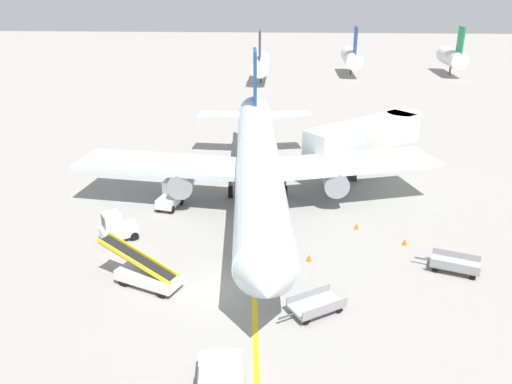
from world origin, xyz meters
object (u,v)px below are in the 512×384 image
object	(u,v)px
safety_cone_wingtip_left	(405,242)
safety_cone_wingtip_right	(357,226)
safety_cone_nose_right	(323,181)
belt_loader_forward_hold	(147,274)
baggage_tug_near_wing	(116,228)
ground_crew_marshaller	(274,239)
baggage_tug_by_cargo_door	(170,196)
jet_bridge	(372,134)
safety_cone_nose_left	(330,191)
pushback_tug	(220,384)
safety_cone_tail_area	(309,258)
baggage_cart_loaded	(455,264)
baggage_cart_empty_trailing	(316,305)
airliner	(258,163)

from	to	relation	value
safety_cone_wingtip_left	safety_cone_wingtip_right	bearing A→B (deg)	143.09
safety_cone_nose_right	safety_cone_wingtip_left	world-z (taller)	same
belt_loader_forward_hold	safety_cone_wingtip_left	world-z (taller)	belt_loader_forward_hold
baggage_tug_near_wing	ground_crew_marshaller	xyz separation A→B (m)	(10.61, -0.90, -0.02)
baggage_tug_by_cargo_door	safety_cone_wingtip_right	bearing A→B (deg)	-11.87
baggage_tug_near_wing	baggage_tug_by_cargo_door	distance (m)	6.11
safety_cone_wingtip_right	belt_loader_forward_hold	bearing A→B (deg)	-148.16
jet_bridge	ground_crew_marshaller	bearing A→B (deg)	-118.17
baggage_tug_by_cargo_door	safety_cone_nose_left	world-z (taller)	baggage_tug_by_cargo_door
ground_crew_marshaller	safety_cone_nose_left	distance (m)	10.92
pushback_tug	safety_cone_tail_area	size ratio (longest dim) A/B	8.58
baggage_cart_loaded	baggage_cart_empty_trailing	distance (m)	9.74
baggage_tug_near_wing	safety_cone_wingtip_right	size ratio (longest dim) A/B	6.17
pushback_tug	safety_cone_nose_left	size ratio (longest dim) A/B	8.58
jet_bridge	baggage_tug_near_wing	bearing A→B (deg)	-142.30
jet_bridge	baggage_cart_loaded	xyz separation A→B (m)	(2.60, -17.34, -3.07)
airliner	baggage_tug_by_cargo_door	size ratio (longest dim) A/B	13.47
belt_loader_forward_hold	safety_cone_wingtip_right	world-z (taller)	belt_loader_forward_hold
safety_cone_wingtip_right	safety_cone_tail_area	bearing A→B (deg)	-127.05
belt_loader_forward_hold	baggage_cart_empty_trailing	bearing A→B (deg)	-12.10
safety_cone_nose_left	safety_cone_tail_area	bearing A→B (deg)	-100.67
pushback_tug	safety_cone_wingtip_right	world-z (taller)	pushback_tug
belt_loader_forward_hold	safety_cone_wingtip_left	xyz separation A→B (m)	(15.83, 5.84, -0.56)
safety_cone_wingtip_left	safety_cone_tail_area	size ratio (longest dim) A/B	1.00
ground_crew_marshaller	safety_cone_wingtip_right	distance (m)	6.80
ground_crew_marshaller	safety_cone_tail_area	size ratio (longest dim) A/B	3.86
airliner	baggage_cart_loaded	distance (m)	15.75
safety_cone_nose_left	safety_cone_nose_right	world-z (taller)	same
baggage_tug_near_wing	baggage_cart_empty_trailing	xyz separation A→B (m)	(13.00, -7.40, -0.46)
jet_bridge	belt_loader_forward_hold	distance (m)	25.44
baggage_tug_by_cargo_door	baggage_cart_loaded	world-z (taller)	baggage_tug_by_cargo_door
airliner	safety_cone_wingtip_left	xyz separation A→B (m)	(10.10, -6.08, -3.20)
jet_bridge	baggage_tug_by_cargo_door	world-z (taller)	jet_bridge
jet_bridge	baggage_tug_by_cargo_door	xyz separation A→B (m)	(-16.49, -9.03, -2.62)
baggage_tug_by_cargo_door	safety_cone_wingtip_right	distance (m)	14.23
baggage_tug_near_wing	ground_crew_marshaller	size ratio (longest dim) A/B	1.60
airliner	belt_loader_forward_hold	bearing A→B (deg)	-115.68
safety_cone_wingtip_left	pushback_tug	bearing A→B (deg)	-126.22
jet_bridge	baggage_tug_near_wing	world-z (taller)	jet_bridge
baggage_tug_by_cargo_door	ground_crew_marshaller	world-z (taller)	baggage_tug_by_cargo_door
pushback_tug	safety_cone_wingtip_left	world-z (taller)	pushback_tug
pushback_tug	safety_cone_tail_area	xyz separation A→B (m)	(4.12, 11.93, -0.77)
belt_loader_forward_hold	pushback_tug	bearing A→B (deg)	-58.36
safety_cone_nose_right	airliner	bearing A→B (deg)	-138.90
baggage_cart_empty_trailing	safety_cone_nose_right	size ratio (longest dim) A/B	8.20
pushback_tug	belt_loader_forward_hold	distance (m)	10.07
pushback_tug	baggage_tug_near_wing	bearing A→B (deg)	122.03
baggage_tug_near_wing	safety_cone_nose_right	xyz separation A→B (m)	(14.54, 11.28, -0.71)
belt_loader_forward_hold	safety_cone_wingtip_right	xyz separation A→B (m)	(12.92, 8.03, -0.56)
ground_crew_marshaller	safety_cone_tail_area	xyz separation A→B (m)	(2.21, -1.08, -0.69)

